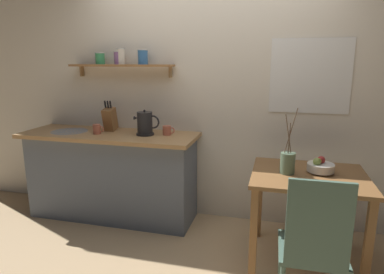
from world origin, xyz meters
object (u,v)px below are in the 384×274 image
at_px(coffee_mug_by_sink, 97,129).
at_px(coffee_mug_spare, 167,130).
at_px(fruit_bowl, 320,166).
at_px(twig_vase, 288,162).
at_px(dining_table, 308,189).
at_px(dining_chair_near, 314,244).
at_px(knife_block, 110,119).
at_px(electric_kettle, 145,124).

height_order(coffee_mug_by_sink, coffee_mug_spare, coffee_mug_by_sink).
distance_m(fruit_bowl, twig_vase, 0.27).
relative_size(dining_table, fruit_bowl, 4.21).
distance_m(twig_vase, coffee_mug_by_sink, 1.91).
height_order(dining_table, dining_chair_near, dining_chair_near).
xyz_separation_m(twig_vase, knife_block, (-1.81, 0.48, 0.19)).
xyz_separation_m(dining_chair_near, knife_block, (-1.99, 1.12, 0.53)).
bearing_deg(dining_table, knife_block, 166.89).
bearing_deg(dining_table, coffee_mug_spare, 162.15).
bearing_deg(coffee_mug_by_sink, twig_vase, -9.74).
xyz_separation_m(twig_vase, coffee_mug_by_sink, (-1.88, 0.32, 0.11)).
bearing_deg(knife_block, coffee_mug_by_sink, -110.95).
relative_size(twig_vase, coffee_mug_by_sink, 4.50).
distance_m(dining_chair_near, coffee_mug_by_sink, 2.31).
xyz_separation_m(fruit_bowl, knife_block, (-2.07, 0.40, 0.23)).
height_order(dining_chair_near, twig_vase, twig_vase).
distance_m(fruit_bowl, knife_block, 2.12).
xyz_separation_m(fruit_bowl, electric_kettle, (-1.64, 0.32, 0.22)).
bearing_deg(coffee_mug_by_sink, electric_kettle, 9.27).
relative_size(dining_table, twig_vase, 1.69).
xyz_separation_m(fruit_bowl, coffee_mug_spare, (-1.42, 0.37, 0.15)).
relative_size(fruit_bowl, coffee_mug_spare, 1.70).
bearing_deg(twig_vase, fruit_bowl, 17.71).
distance_m(electric_kettle, coffee_mug_by_sink, 0.51).
relative_size(dining_table, electric_kettle, 3.34).
bearing_deg(twig_vase, coffee_mug_spare, 158.76).
bearing_deg(dining_chair_near, dining_table, 90.02).
height_order(dining_chair_near, coffee_mug_spare, coffee_mug_spare).
bearing_deg(coffee_mug_by_sink, dining_chair_near, -25.10).
relative_size(dining_table, coffee_mug_by_sink, 7.61).
height_order(electric_kettle, coffee_mug_spare, electric_kettle).
height_order(dining_table, electric_kettle, electric_kettle).
relative_size(twig_vase, electric_kettle, 1.97).
distance_m(dining_chair_near, electric_kettle, 1.94).
relative_size(twig_vase, knife_block, 1.63).
xyz_separation_m(dining_table, knife_block, (-1.99, 0.46, 0.41)).
bearing_deg(electric_kettle, fruit_bowl, -11.08).
distance_m(knife_block, coffee_mug_spare, 0.65).
xyz_separation_m(electric_kettle, knife_block, (-0.43, 0.08, 0.01)).
bearing_deg(twig_vase, dining_table, 7.32).
distance_m(fruit_bowl, coffee_mug_by_sink, 2.15).
xyz_separation_m(knife_block, coffee_mug_spare, (0.65, -0.03, -0.08)).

